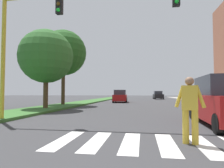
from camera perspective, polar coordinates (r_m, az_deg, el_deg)
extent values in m
plane|color=#38383A|center=(27.49, 9.37, -5.29)|extent=(140.00, 140.00, 0.00)
cube|color=silver|center=(5.62, -13.81, -15.70)|extent=(0.45, 2.20, 0.01)
cube|color=silver|center=(5.35, -4.52, -16.44)|extent=(0.45, 2.20, 0.01)
cube|color=silver|center=(5.22, 5.56, -16.79)|extent=(0.45, 2.20, 0.01)
cube|color=silver|center=(5.24, 15.86, -16.64)|extent=(0.45, 2.20, 0.01)
cube|color=silver|center=(5.42, 25.74, -16.02)|extent=(0.45, 2.20, 0.01)
cube|color=#386B2D|center=(26.55, -7.27, -5.24)|extent=(3.05, 64.00, 0.15)
cylinder|color=#4C3823|center=(15.59, -19.02, -1.68)|extent=(0.36, 0.36, 2.72)
sphere|color=#2D6628|center=(15.84, -18.88, 7.75)|extent=(4.12, 4.12, 4.12)
cylinder|color=#4C3823|center=(20.05, -14.26, -0.33)|extent=(0.36, 0.36, 3.83)
sphere|color=#23561E|center=(20.45, -14.15, 8.94)|extent=(4.61, 4.61, 4.61)
cube|color=#9E9991|center=(26.79, 27.10, -4.95)|extent=(3.00, 64.00, 0.15)
cylinder|color=gold|center=(10.11, -29.48, 8.35)|extent=(0.18, 0.18, 6.00)
cube|color=black|center=(9.34, -15.29, 21.59)|extent=(0.28, 0.20, 0.80)
sphere|color=#4C380F|center=(9.24, -15.62, 21.87)|extent=(0.16, 0.16, 0.16)
sphere|color=#19D833|center=(9.13, -15.64, 20.38)|extent=(0.16, 0.16, 0.16)
sphere|color=#19D833|center=(8.52, 18.60, 22.18)|extent=(0.16, 0.16, 0.16)
cylinder|color=gold|center=(5.34, 23.36, -11.66)|extent=(0.20, 0.20, 0.85)
cylinder|color=gold|center=(5.35, 20.96, -11.67)|extent=(0.20, 0.20, 0.85)
cube|color=gold|center=(5.28, 22.02, -3.77)|extent=(0.43, 0.34, 0.62)
cylinder|color=gold|center=(5.27, 24.62, -3.38)|extent=(0.28, 0.16, 0.58)
cylinder|color=gold|center=(5.30, 19.42, -3.47)|extent=(0.28, 0.16, 0.58)
sphere|color=#8C664C|center=(5.29, 21.94, 0.79)|extent=(0.27, 0.27, 0.22)
cube|color=#2D333D|center=(9.12, 29.98, -0.44)|extent=(1.77, 2.59, 0.79)
cylinder|color=black|center=(6.93, 28.91, -10.29)|extent=(0.24, 0.65, 0.64)
cylinder|color=black|center=(10.50, 22.73, -7.70)|extent=(0.24, 0.65, 0.64)
cube|color=maroon|center=(26.59, 2.44, -4.07)|extent=(2.00, 4.49, 0.81)
cube|color=#2D333D|center=(26.36, 2.41, -2.48)|extent=(1.66, 2.06, 0.66)
cylinder|color=black|center=(28.40, 1.04, -4.60)|extent=(0.25, 0.65, 0.64)
cylinder|color=black|center=(28.31, 4.30, -4.60)|extent=(0.25, 0.65, 0.64)
cylinder|color=black|center=(24.92, 0.34, -4.87)|extent=(0.25, 0.65, 0.64)
cylinder|color=black|center=(24.81, 4.06, -4.87)|extent=(0.25, 0.65, 0.64)
cube|color=black|center=(41.32, 13.48, -3.50)|extent=(1.96, 4.59, 0.80)
cube|color=#2D333D|center=(41.54, 13.44, -2.49)|extent=(1.66, 2.09, 0.66)
cylinder|color=black|center=(39.62, 14.97, -3.96)|extent=(0.24, 0.65, 0.64)
cylinder|color=black|center=(39.43, 12.60, -3.99)|extent=(0.24, 0.65, 0.64)
cylinder|color=black|center=(43.22, 14.30, -3.85)|extent=(0.24, 0.65, 0.64)
cylinder|color=black|center=(43.05, 12.13, -3.88)|extent=(0.24, 0.65, 0.64)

